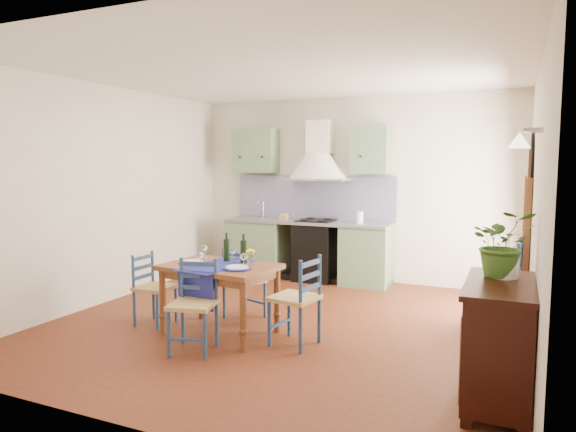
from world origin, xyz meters
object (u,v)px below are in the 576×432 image
object	(u,v)px
chair_near	(194,305)
sideboard	(498,339)
potted_plant	(503,244)
dining_table	(220,273)

from	to	relation	value
chair_near	sideboard	world-z (taller)	sideboard
sideboard	potted_plant	xyz separation A→B (m)	(-0.00, 0.21, 0.69)
chair_near	potted_plant	bearing A→B (deg)	4.18
dining_table	chair_near	size ratio (longest dim) A/B	1.39
dining_table	sideboard	world-z (taller)	dining_table
dining_table	potted_plant	world-z (taller)	potted_plant
chair_near	potted_plant	distance (m)	2.81
dining_table	sideboard	bearing A→B (deg)	-11.24
sideboard	potted_plant	world-z (taller)	potted_plant
dining_table	sideboard	xyz separation A→B (m)	(2.74, -0.55, -0.15)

